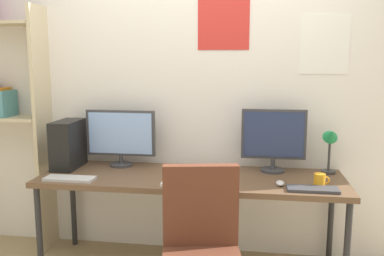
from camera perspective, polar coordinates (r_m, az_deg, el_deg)
wall_back at (r=3.40m, az=0.93°, el=4.53°), size 4.63×0.11×2.60m
desk at (r=3.10m, az=-0.13°, el=-7.46°), size 2.23×0.68×0.74m
monitor_left at (r=3.37m, az=-9.74°, el=-1.06°), size 0.56×0.18×0.45m
monitor_right at (r=3.21m, az=11.09°, el=-1.34°), size 0.48×0.18×0.48m
pc_tower at (r=3.42m, az=-16.59°, el=-2.15°), size 0.17×0.34×0.38m
desk_lamp at (r=3.25m, az=18.42°, el=-1.83°), size 0.11×0.15×0.37m
keyboard_left at (r=3.11m, az=-16.39°, el=-6.66°), size 0.36×0.13×0.02m
keyboard_center at (r=2.87m, az=-0.82°, el=-7.62°), size 0.33×0.13×0.02m
keyboard_right at (r=2.86m, az=16.19°, el=-8.04°), size 0.33×0.13×0.02m
computer_mouse at (r=2.92m, az=11.97°, el=-7.40°), size 0.06×0.10×0.03m
laptop_closed at (r=3.10m, az=3.12°, el=-6.31°), size 0.34×0.25×0.02m
coffee_mug at (r=2.96m, az=17.10°, el=-6.82°), size 0.11×0.08×0.09m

